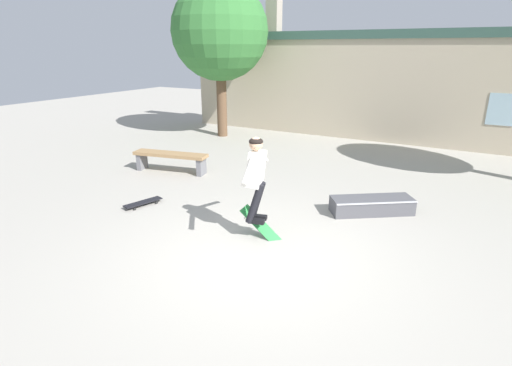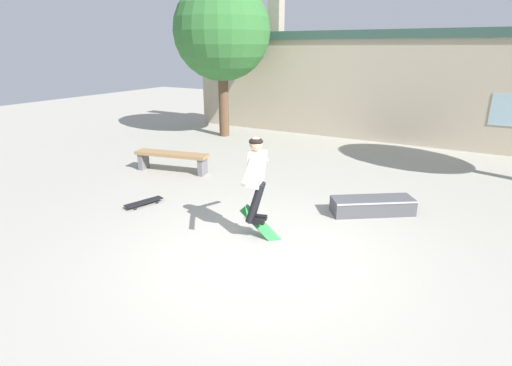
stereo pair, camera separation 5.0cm
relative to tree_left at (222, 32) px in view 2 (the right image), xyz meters
The scene contains 8 objects.
ground_plane 9.41m from the tree_left, 52.63° to the right, with size 40.00×40.00×0.00m, color #A39E93.
building_backdrop 5.84m from the tree_left, 19.84° to the left, with size 15.66×0.52×4.64m.
tree_left is the anchor object (origin of this frame).
park_bench 5.43m from the tree_left, 73.12° to the right, with size 1.95×0.78×0.49m.
skate_ledge 8.44m from the tree_left, 35.00° to the right, with size 1.54×1.28×0.30m.
skater 8.44m from the tree_left, 52.37° to the right, with size 0.42×1.37×1.39m.
skateboard_flipping 8.73m from the tree_left, 51.79° to the right, with size 0.74×0.22×0.60m.
skateboard_resting 7.52m from the tree_left, 69.85° to the right, with size 0.40×0.80×0.08m.
Camera 2 is at (2.60, -4.66, 2.99)m, focal length 28.00 mm.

